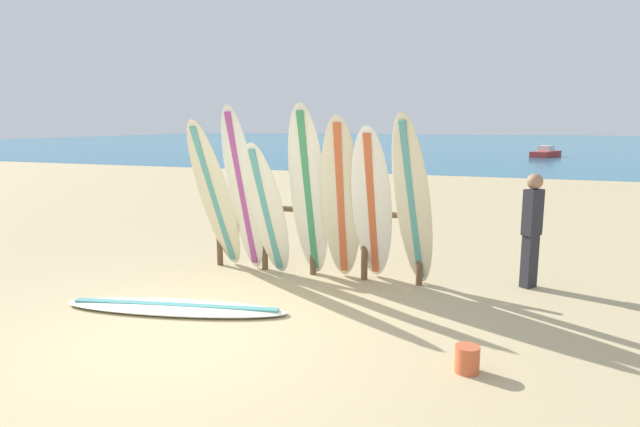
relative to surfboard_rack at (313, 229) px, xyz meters
The scene contains 14 objects.
ground_plane 2.75m from the surfboard_rack, 99.34° to the right, with size 120.00×120.00×0.00m, color tan.
ocean_water 55.37m from the surfboard_rack, 90.45° to the left, with size 120.00×80.00×0.01m, color #196B93.
surfboard_rack is the anchor object (origin of this frame).
surfboard_leaning_far_left 1.46m from the surfboard_rack, 163.94° to the right, with size 0.51×1.10×2.22m.
surfboard_leaning_left 1.13m from the surfboard_rack, 163.12° to the right, with size 0.57×0.76×2.41m.
surfboard_leaning_center_left 0.72m from the surfboard_rack, 140.95° to the right, with size 0.62×0.86×1.92m.
surfboard_leaning_center 0.63m from the surfboard_rack, 79.56° to the right, with size 0.58×0.90×2.42m.
surfboard_leaning_center_right 0.76m from the surfboard_rack, 31.09° to the right, with size 0.65×0.96×2.26m.
surfboard_leaning_right 1.05m from the surfboard_rack, 17.21° to the right, with size 0.61×1.12×2.14m.
surfboard_leaning_far_right 1.56m from the surfboard_rack, 11.60° to the right, with size 0.65×1.01×2.29m.
surfboard_lying_on_sand 2.26m from the surfboard_rack, 117.18° to the right, with size 2.73×1.09×0.08m.
beachgoer_standing 2.93m from the surfboard_rack, ahead, with size 0.27×0.29×1.51m.
small_boat_offshore 30.56m from the surfboard_rack, 81.06° to the left, with size 2.06×3.20×0.71m.
sand_bucket 3.38m from the surfboard_rack, 45.82° to the right, with size 0.21×0.21×0.24m, color #CC5933.
Camera 1 is at (3.01, -4.28, 2.15)m, focal length 29.77 mm.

